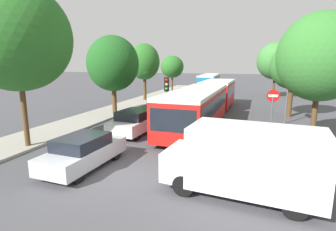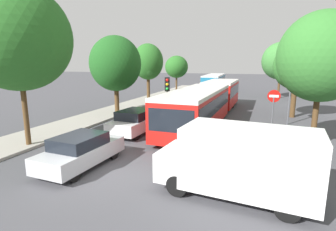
{
  "view_description": "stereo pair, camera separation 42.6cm",
  "coord_description": "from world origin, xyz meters",
  "px_view_note": "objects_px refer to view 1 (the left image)",
  "views": [
    {
      "loc": [
        4.87,
        -8.45,
        4.3
      ],
      "look_at": [
        0.2,
        6.22,
        1.2
      ],
      "focal_mm": 28.0,
      "sensor_mm": 36.0,
      "label": 1
    },
    {
      "loc": [
        5.27,
        -8.31,
        4.3
      ],
      "look_at": [
        0.2,
        6.22,
        1.2
      ],
      "focal_mm": 28.0,
      "sensor_mm": 36.0,
      "label": 2
    }
  ],
  "objects_px": {
    "queued_car_white": "(136,121)",
    "tree_left_distant": "(172,67)",
    "city_bus_rear": "(209,81)",
    "tree_right_mid": "(293,67)",
    "queued_car_black": "(183,99)",
    "tree_left_near": "(15,40)",
    "queued_car_graphite": "(193,93)",
    "direction_sign_post": "(288,88)",
    "tree_left_far": "(144,63)",
    "tree_right_near": "(322,59)",
    "queued_car_silver": "(84,151)",
    "articulated_bus": "(207,99)",
    "queued_car_green": "(162,108)",
    "traffic_light": "(167,91)",
    "tree_right_far": "(276,61)",
    "tree_left_mid": "(113,64)",
    "white_van": "(247,160)",
    "no_entry_sign": "(272,106)"
  },
  "relations": [
    {
      "from": "queued_car_white",
      "to": "tree_left_distant",
      "type": "height_order",
      "value": "tree_left_distant"
    },
    {
      "from": "city_bus_rear",
      "to": "tree_right_mid",
      "type": "bearing_deg",
      "value": -156.57
    },
    {
      "from": "queued_car_black",
      "to": "tree_left_near",
      "type": "relative_size",
      "value": 0.55
    },
    {
      "from": "queued_car_graphite",
      "to": "direction_sign_post",
      "type": "distance_m",
      "value": 13.96
    },
    {
      "from": "tree_left_far",
      "to": "tree_left_distant",
      "type": "xyz_separation_m",
      "value": [
        0.73,
        8.32,
        -0.56
      ]
    },
    {
      "from": "tree_right_mid",
      "to": "tree_right_near",
      "type": "bearing_deg",
      "value": -88.74
    },
    {
      "from": "queued_car_silver",
      "to": "tree_left_distant",
      "type": "height_order",
      "value": "tree_left_distant"
    },
    {
      "from": "tree_right_mid",
      "to": "articulated_bus",
      "type": "bearing_deg",
      "value": -157.22
    },
    {
      "from": "queued_car_silver",
      "to": "queued_car_black",
      "type": "xyz_separation_m",
      "value": [
        0.0,
        16.65,
        0.06
      ]
    },
    {
      "from": "queued_car_white",
      "to": "tree_right_near",
      "type": "distance_m",
      "value": 10.6
    },
    {
      "from": "articulated_bus",
      "to": "queued_car_green",
      "type": "relative_size",
      "value": 4.04
    },
    {
      "from": "queued_car_silver",
      "to": "queued_car_white",
      "type": "height_order",
      "value": "queued_car_white"
    },
    {
      "from": "tree_right_mid",
      "to": "queued_car_black",
      "type": "bearing_deg",
      "value": 165.42
    },
    {
      "from": "traffic_light",
      "to": "queued_car_graphite",
      "type": "bearing_deg",
      "value": 169.96
    },
    {
      "from": "queued_car_black",
      "to": "tree_left_far",
      "type": "bearing_deg",
      "value": 70.62
    },
    {
      "from": "tree_left_near",
      "to": "tree_right_far",
      "type": "relative_size",
      "value": 1.18
    },
    {
      "from": "queued_car_graphite",
      "to": "tree_right_mid",
      "type": "xyz_separation_m",
      "value": [
        9.61,
        -7.58,
        3.24
      ]
    },
    {
      "from": "tree_left_mid",
      "to": "tree_right_near",
      "type": "distance_m",
      "value": 14.96
    },
    {
      "from": "city_bus_rear",
      "to": "tree_left_distant",
      "type": "bearing_deg",
      "value": 147.91
    },
    {
      "from": "queued_car_silver",
      "to": "queued_car_graphite",
      "type": "xyz_separation_m",
      "value": [
        -0.1,
        21.76,
        0.07
      ]
    },
    {
      "from": "tree_left_near",
      "to": "direction_sign_post",
      "type": "bearing_deg",
      "value": 37.29
    },
    {
      "from": "articulated_bus",
      "to": "queued_car_green",
      "type": "bearing_deg",
      "value": -78.8
    },
    {
      "from": "city_bus_rear",
      "to": "white_van",
      "type": "bearing_deg",
      "value": -171.35
    },
    {
      "from": "direction_sign_post",
      "to": "tree_right_near",
      "type": "xyz_separation_m",
      "value": [
        0.77,
        -5.21,
        1.91
      ]
    },
    {
      "from": "queued_car_green",
      "to": "direction_sign_post",
      "type": "xyz_separation_m",
      "value": [
        9.19,
        0.32,
        1.8
      ]
    },
    {
      "from": "city_bus_rear",
      "to": "queued_car_graphite",
      "type": "height_order",
      "value": "city_bus_rear"
    },
    {
      "from": "tree_left_distant",
      "to": "tree_right_far",
      "type": "bearing_deg",
      "value": -2.53
    },
    {
      "from": "city_bus_rear",
      "to": "tree_left_far",
      "type": "bearing_deg",
      "value": 160.37
    },
    {
      "from": "queued_car_black",
      "to": "no_entry_sign",
      "type": "xyz_separation_m",
      "value": [
        7.67,
        -9.54,
        1.12
      ]
    },
    {
      "from": "white_van",
      "to": "queued_car_green",
      "type": "bearing_deg",
      "value": -53.25
    },
    {
      "from": "tree_left_mid",
      "to": "tree_left_far",
      "type": "height_order",
      "value": "tree_left_mid"
    },
    {
      "from": "queued_car_green",
      "to": "tree_left_near",
      "type": "height_order",
      "value": "tree_left_near"
    },
    {
      "from": "articulated_bus",
      "to": "tree_left_distant",
      "type": "distance_m",
      "value": 17.44
    },
    {
      "from": "direction_sign_post",
      "to": "tree_right_mid",
      "type": "relative_size",
      "value": 0.62
    },
    {
      "from": "queued_car_green",
      "to": "queued_car_graphite",
      "type": "height_order",
      "value": "queued_car_graphite"
    },
    {
      "from": "traffic_light",
      "to": "tree_right_far",
      "type": "bearing_deg",
      "value": 142.31
    },
    {
      "from": "tree_left_far",
      "to": "tree_right_near",
      "type": "height_order",
      "value": "tree_right_near"
    },
    {
      "from": "queued_car_graphite",
      "to": "tree_right_mid",
      "type": "distance_m",
      "value": 12.66
    },
    {
      "from": "queued_car_black",
      "to": "queued_car_white",
      "type": "bearing_deg",
      "value": -177.79
    },
    {
      "from": "tree_right_near",
      "to": "queued_car_green",
      "type": "bearing_deg",
      "value": 153.88
    },
    {
      "from": "no_entry_sign",
      "to": "tree_left_near",
      "type": "height_order",
      "value": "tree_left_near"
    },
    {
      "from": "no_entry_sign",
      "to": "white_van",
      "type": "bearing_deg",
      "value": -9.12
    },
    {
      "from": "queued_car_black",
      "to": "tree_right_mid",
      "type": "height_order",
      "value": "tree_right_mid"
    },
    {
      "from": "queued_car_graphite",
      "to": "tree_left_near",
      "type": "bearing_deg",
      "value": 171.97
    },
    {
      "from": "no_entry_sign",
      "to": "direction_sign_post",
      "type": "distance_m",
      "value": 4.38
    },
    {
      "from": "queued_car_black",
      "to": "tree_right_mid",
      "type": "distance_m",
      "value": 10.34
    },
    {
      "from": "articulated_bus",
      "to": "tree_left_mid",
      "type": "xyz_separation_m",
      "value": [
        -7.73,
        -0.78,
        2.72
      ]
    },
    {
      "from": "direction_sign_post",
      "to": "tree_left_near",
      "type": "distance_m",
      "value": 16.81
    },
    {
      "from": "white_van",
      "to": "tree_left_distant",
      "type": "distance_m",
      "value": 29.65
    },
    {
      "from": "queued_car_white",
      "to": "tree_left_near",
      "type": "distance_m",
      "value": 7.57
    }
  ]
}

